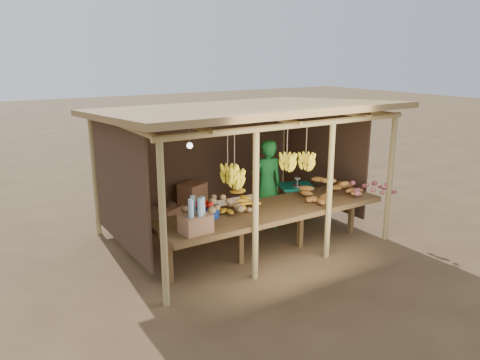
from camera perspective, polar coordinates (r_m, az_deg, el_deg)
ground at (r=8.50m, az=-0.00°, el=-6.85°), size 60.00×60.00×0.00m
stall_structure at (r=7.95m, az=-0.36°, el=5.98°), size 4.70×3.50×2.43m
counter at (r=7.50m, az=3.92°, el=-3.89°), size 3.90×1.05×0.80m
potato_heap at (r=7.00m, az=-2.63°, el=-3.16°), size 1.19×0.90×0.37m
sweet_potato_heap at (r=8.22m, az=11.16°, el=-0.68°), size 1.22×0.87×0.36m
onion_heap at (r=8.47m, az=15.50°, el=-0.48°), size 1.05×0.86×0.36m
banana_pile at (r=7.34m, az=-0.09°, el=-2.34°), size 0.76×0.57×0.35m
tomato_basin at (r=7.09m, az=-4.39°, el=-3.69°), size 0.46×0.46×0.24m
bottle_box at (r=6.44m, az=-5.46°, el=-4.76°), size 0.42×0.34×0.51m
vendor at (r=8.60m, az=3.25°, el=-0.63°), size 0.67×0.50×1.70m
tarp_crate at (r=9.62m, az=6.80°, el=-2.24°), size 0.83×0.77×0.80m
carton_stack at (r=9.05m, az=-6.76°, el=-3.29°), size 1.11×0.53×0.76m
burlap_sacks at (r=8.95m, az=-9.69°, el=-4.21°), size 0.81×0.43×0.57m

